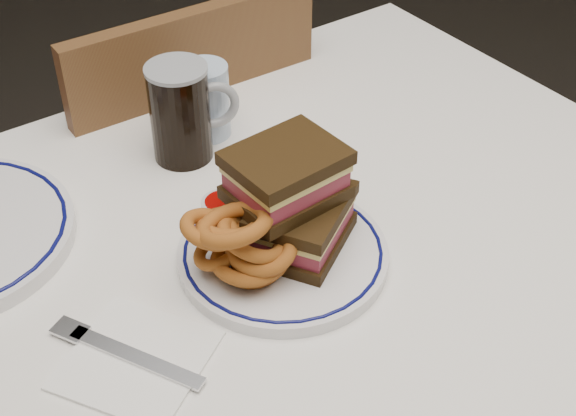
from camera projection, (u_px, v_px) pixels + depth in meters
dining_table at (225, 337)px, 0.98m from camera, size 1.27×0.87×0.75m
chair_far at (178, 192)px, 1.47m from camera, size 0.42×0.42×0.88m
main_plate at (283, 254)px, 0.93m from camera, size 0.24×0.24×0.02m
reuben_sandwich at (294, 199)px, 0.90m from camera, size 0.15×0.15×0.13m
onion_rings_main at (242, 243)px, 0.87m from camera, size 0.12×0.11×0.10m
ketchup_ramekin at (223, 210)px, 0.96m from camera, size 0.05×0.05×0.03m
beer_mug at (182, 112)px, 1.06m from camera, size 0.12×0.08×0.14m
water_glass at (206, 100)px, 1.11m from camera, size 0.07×0.07×0.11m
napkin_fork at (134, 358)px, 0.82m from camera, size 0.19×0.19×0.01m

